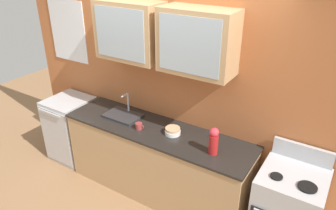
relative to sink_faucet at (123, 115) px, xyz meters
The scene contains 8 objects.
ground_plane 1.07m from the sink_faucet, ahead, with size 10.00×10.00×0.00m, color #936B47.
back_wall_unit 0.84m from the sink_faucet, 28.75° to the left, with size 4.47×0.47×2.82m.
counter 0.71m from the sink_faucet, ahead, with size 2.35×0.64×0.91m.
sink_faucet is the anchor object (origin of this frame).
bowl_stack 0.74m from the sink_faucet, ahead, with size 0.18×0.18×0.08m.
vase 1.30m from the sink_faucet, ahead, with size 0.10×0.10×0.30m.
cup_near_sink 0.38m from the sink_faucet, 20.41° to the right, with size 0.11×0.08×0.08m.
dishwasher 1.08m from the sink_faucet, behind, with size 0.56×0.63×0.91m.
Camera 1 is at (1.82, -2.61, 2.82)m, focal length 33.95 mm.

